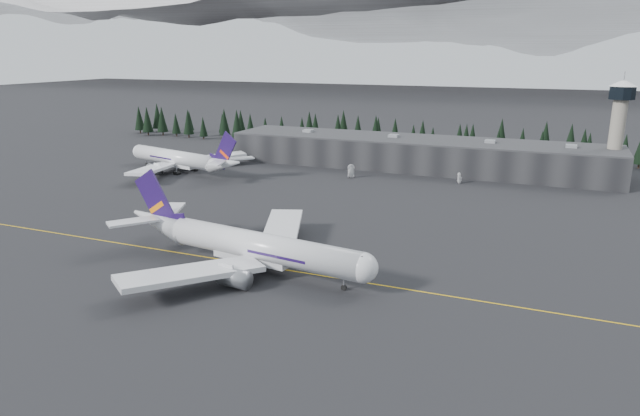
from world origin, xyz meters
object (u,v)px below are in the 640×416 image
at_px(jet_main, 242,243).
at_px(gse_vehicle_b, 459,181).
at_px(terminal, 416,153).
at_px(jet_parked, 183,159).
at_px(control_tower, 618,120).
at_px(gse_vehicle_a, 351,176).

xyz_separation_m(jet_main, gse_vehicle_b, (31.60, 106.56, -5.02)).
height_order(terminal, jet_parked, jet_parked).
bearing_deg(control_tower, gse_vehicle_b, -154.11).
xyz_separation_m(terminal, gse_vehicle_a, (-18.63, -29.43, -5.55)).
bearing_deg(gse_vehicle_b, jet_parked, -114.40).
distance_m(terminal, control_tower, 76.98).
height_order(terminal, gse_vehicle_b, terminal).
distance_m(control_tower, jet_parked, 168.97).
relative_size(control_tower, gse_vehicle_b, 9.14).
bearing_deg(terminal, gse_vehicle_a, -122.33).
bearing_deg(gse_vehicle_b, terminal, -171.85).
relative_size(jet_parked, gse_vehicle_b, 15.47).
bearing_deg(jet_parked, gse_vehicle_a, -151.40).
bearing_deg(gse_vehicle_a, jet_main, -115.02).
height_order(control_tower, gse_vehicle_a, control_tower).
bearing_deg(jet_main, gse_vehicle_a, 102.88).
height_order(jet_main, gse_vehicle_b, jet_main).
xyz_separation_m(jet_parked, gse_vehicle_b, (108.08, 23.50, -4.69)).
bearing_deg(control_tower, gse_vehicle_a, -160.89).
relative_size(control_tower, gse_vehicle_a, 6.98).
bearing_deg(control_tower, jet_main, -122.52).
distance_m(jet_parked, gse_vehicle_a, 69.25).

